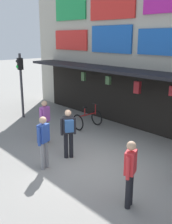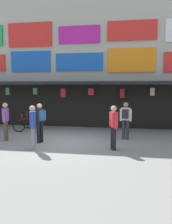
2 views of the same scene
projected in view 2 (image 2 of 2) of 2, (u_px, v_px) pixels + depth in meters
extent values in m
plane|color=gray|center=(61.00, 143.00, 9.93)|extent=(80.00, 80.00, 0.00)
cube|color=#B2AD9E|center=(81.00, 59.00, 13.99)|extent=(18.00, 1.20, 8.00)
cube|color=black|center=(77.00, 83.00, 12.87)|extent=(15.30, 1.40, 0.12)
cube|color=red|center=(30.00, 35.00, 13.69)|extent=(2.67, 0.08, 1.39)
cube|color=#B71E93|center=(79.00, 35.00, 13.21)|extent=(2.39, 0.08, 0.98)
cube|color=red|center=(132.00, 30.00, 12.71)|extent=(2.70, 0.08, 1.06)
cube|color=blue|center=(30.00, 62.00, 13.86)|extent=(2.45, 0.08, 1.21)
cube|color=blue|center=(79.00, 62.00, 13.38)|extent=(2.75, 0.08, 1.01)
cube|color=orange|center=(131.00, 60.00, 12.89)|extent=(2.63, 0.08, 1.32)
cylinder|color=black|center=(8.00, 86.00, 13.64)|extent=(0.02, 0.02, 0.24)
cube|color=#477042|center=(8.00, 91.00, 13.67)|extent=(0.21, 0.13, 0.42)
cylinder|color=black|center=(35.00, 86.00, 13.32)|extent=(0.02, 0.02, 0.25)
cube|color=#477042|center=(35.00, 91.00, 13.35)|extent=(0.23, 0.14, 0.36)
cylinder|color=black|center=(63.00, 86.00, 12.98)|extent=(0.02, 0.02, 0.27)
cube|color=maroon|center=(63.00, 93.00, 13.02)|extent=(0.26, 0.16, 0.49)
cylinder|color=black|center=(91.00, 86.00, 12.83)|extent=(0.02, 0.02, 0.27)
cube|color=maroon|center=(91.00, 92.00, 12.87)|extent=(0.31, 0.19, 0.36)
cylinder|color=black|center=(122.00, 86.00, 12.80)|extent=(0.02, 0.02, 0.28)
cube|color=maroon|center=(122.00, 93.00, 12.85)|extent=(0.24, 0.15, 0.50)
cylinder|color=black|center=(152.00, 86.00, 12.32)|extent=(0.02, 0.02, 0.23)
cube|color=tan|center=(152.00, 92.00, 12.35)|extent=(0.22, 0.13, 0.41)
cube|color=black|center=(79.00, 106.00, 13.69)|extent=(15.30, 0.04, 2.50)
torus|color=black|center=(28.00, 122.00, 13.27)|extent=(0.72, 0.07, 0.72)
torus|color=black|center=(19.00, 125.00, 12.19)|extent=(0.72, 0.07, 0.72)
cylinder|color=#B21E1E|center=(23.00, 119.00, 12.70)|extent=(0.07, 0.99, 0.05)
cylinder|color=#B21E1E|center=(22.00, 116.00, 12.52)|extent=(0.04, 0.04, 0.35)
cube|color=black|center=(22.00, 113.00, 12.50)|extent=(0.10, 0.20, 0.06)
cylinder|color=#B21E1E|center=(27.00, 115.00, 13.14)|extent=(0.04, 0.04, 0.50)
cylinder|color=black|center=(27.00, 111.00, 13.11)|extent=(0.44, 0.04, 0.04)
cylinder|color=gray|center=(33.00, 138.00, 8.76)|extent=(0.14, 0.14, 0.88)
cylinder|color=gray|center=(33.00, 137.00, 8.93)|extent=(0.14, 0.14, 0.88)
cube|color=#28479E|center=(33.00, 119.00, 8.77)|extent=(0.34, 0.42, 0.56)
sphere|color=tan|center=(32.00, 108.00, 8.72)|extent=(0.22, 0.22, 0.22)
cylinder|color=#28479E|center=(33.00, 121.00, 8.56)|extent=(0.09, 0.09, 0.56)
cylinder|color=#28479E|center=(33.00, 120.00, 8.99)|extent=(0.09, 0.09, 0.56)
cylinder|color=black|center=(38.00, 133.00, 9.82)|extent=(0.14, 0.14, 0.88)
cylinder|color=black|center=(41.00, 132.00, 9.96)|extent=(0.14, 0.14, 0.88)
cube|color=#232328|center=(40.00, 116.00, 9.81)|extent=(0.36, 0.42, 0.56)
sphere|color=tan|center=(39.00, 106.00, 9.76)|extent=(0.22, 0.22, 0.22)
cylinder|color=#232328|center=(36.00, 117.00, 9.64)|extent=(0.09, 0.09, 0.56)
cylinder|color=#232328|center=(43.00, 116.00, 9.99)|extent=(0.09, 0.09, 0.56)
cube|color=#2D5693|center=(42.00, 116.00, 9.71)|extent=(0.27, 0.32, 0.40)
cylinder|color=#2D2D38|center=(123.00, 130.00, 10.56)|extent=(0.14, 0.14, 0.88)
cylinder|color=#2D2D38|center=(127.00, 130.00, 10.51)|extent=(0.14, 0.14, 0.88)
cube|color=white|center=(126.00, 114.00, 10.46)|extent=(0.39, 0.27, 0.56)
sphere|color=#A87A5B|center=(126.00, 105.00, 10.41)|extent=(0.22, 0.22, 0.22)
cylinder|color=white|center=(121.00, 115.00, 10.53)|extent=(0.09, 0.09, 0.56)
cylinder|color=white|center=(131.00, 115.00, 10.39)|extent=(0.09, 0.09, 0.56)
cube|color=#232328|center=(125.00, 114.00, 10.30)|extent=(0.30, 0.20, 0.40)
cylinder|color=black|center=(112.00, 138.00, 8.87)|extent=(0.14, 0.14, 0.88)
cylinder|color=black|center=(114.00, 139.00, 8.70)|extent=(0.14, 0.14, 0.88)
cube|color=red|center=(114.00, 119.00, 8.71)|extent=(0.35, 0.42, 0.56)
sphere|color=tan|center=(114.00, 109.00, 8.66)|extent=(0.22, 0.22, 0.22)
cylinder|color=red|center=(111.00, 120.00, 8.92)|extent=(0.09, 0.09, 0.56)
cylinder|color=red|center=(116.00, 122.00, 8.50)|extent=(0.09, 0.09, 0.56)
cylinder|color=brown|center=(6.00, 131.00, 10.21)|extent=(0.14, 0.14, 0.88)
cylinder|color=brown|center=(7.00, 130.00, 10.39)|extent=(0.14, 0.14, 0.88)
cube|color=#9E4CA8|center=(5.00, 115.00, 10.22)|extent=(0.31, 0.41, 0.56)
sphere|color=tan|center=(5.00, 105.00, 10.17)|extent=(0.22, 0.22, 0.22)
cylinder|color=#9E4CA8|center=(4.00, 116.00, 10.01)|extent=(0.09, 0.09, 0.56)
cylinder|color=#9E4CA8|center=(7.00, 115.00, 10.44)|extent=(0.09, 0.09, 0.56)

